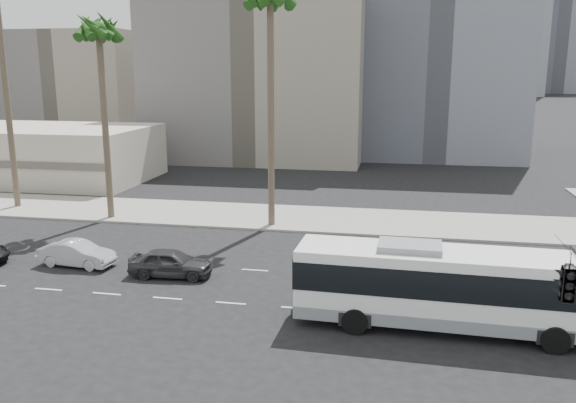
% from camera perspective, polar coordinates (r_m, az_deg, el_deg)
% --- Properties ---
extents(ground, '(700.00, 700.00, 0.00)m').
position_cam_1_polar(ground, '(26.10, 0.84, -10.36)').
color(ground, black).
rests_on(ground, ground).
extents(sidewalk_north, '(120.00, 7.00, 0.15)m').
position_cam_1_polar(sidewalk_north, '(40.66, 4.62, -1.78)').
color(sidewalk_north, gray).
rests_on(sidewalk_north, ground).
extents(commercial_low, '(22.00, 12.16, 5.00)m').
position_cam_1_polar(commercial_low, '(60.73, -23.59, 4.35)').
color(commercial_low, beige).
rests_on(commercial_low, ground).
extents(midrise_beige_west, '(24.00, 18.00, 18.00)m').
position_cam_1_polar(midrise_beige_west, '(70.53, -2.49, 11.71)').
color(midrise_beige_west, slate).
rests_on(midrise_beige_west, ground).
extents(midrise_gray_center, '(20.00, 20.00, 26.00)m').
position_cam_1_polar(midrise_gray_center, '(75.80, 14.16, 14.44)').
color(midrise_gray_center, slate).
rests_on(midrise_gray_center, ground).
extents(midrise_beige_far, '(18.00, 16.00, 15.00)m').
position_cam_1_polar(midrise_beige_far, '(84.89, -19.30, 10.18)').
color(midrise_beige_far, slate).
rests_on(midrise_beige_far, ground).
extents(civic_tower, '(42.00, 42.00, 129.00)m').
position_cam_1_polar(civic_tower, '(275.21, 9.96, 18.50)').
color(civic_tower, '#B9B6A8').
rests_on(civic_tower, ground).
extents(highrise_right, '(26.00, 26.00, 70.00)m').
position_cam_1_polar(highrise_right, '(258.12, 20.83, 17.44)').
color(highrise_right, slate).
rests_on(highrise_right, ground).
extents(highrise_far, '(22.00, 22.00, 60.00)m').
position_cam_1_polar(highrise_far, '(291.87, 24.74, 15.49)').
color(highrise_far, slate).
rests_on(highrise_far, ground).
extents(city_bus, '(12.20, 3.12, 3.48)m').
position_cam_1_polar(city_bus, '(24.39, 15.30, -7.90)').
color(city_bus, white).
rests_on(city_bus, ground).
extents(car_a, '(1.94, 4.28, 1.43)m').
position_cam_1_polar(car_a, '(30.26, -11.34, -5.87)').
color(car_a, '#313132').
rests_on(car_a, ground).
extents(car_b, '(1.77, 4.16, 1.33)m').
position_cam_1_polar(car_b, '(33.18, -19.81, -4.81)').
color(car_b, '#B0B0B6').
rests_on(car_b, ground).
extents(traffic_signal, '(3.00, 3.94, 6.56)m').
position_cam_1_polar(traffic_signal, '(14.13, 25.91, -8.31)').
color(traffic_signal, '#262628').
rests_on(traffic_signal, ground).
extents(palm_near, '(4.69, 4.69, 15.79)m').
position_cam_1_polar(palm_near, '(38.00, -1.75, 18.87)').
color(palm_near, brown).
rests_on(palm_near, ground).
extents(palm_mid, '(4.49, 4.49, 13.88)m').
position_cam_1_polar(palm_mid, '(41.76, -17.93, 15.24)').
color(palm_mid, brown).
rests_on(palm_mid, ground).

